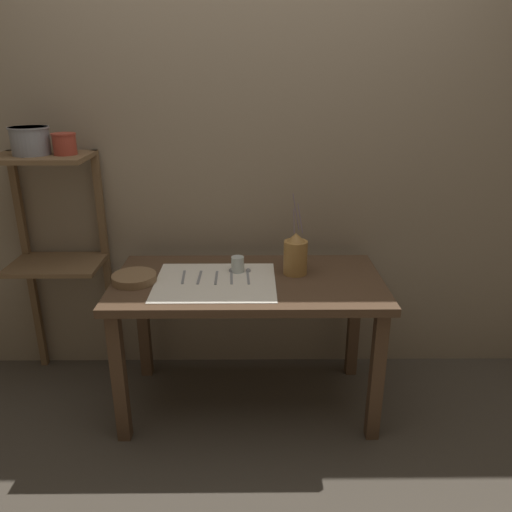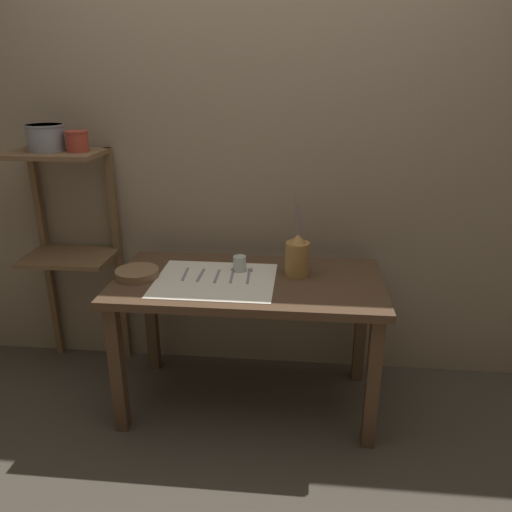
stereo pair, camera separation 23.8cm
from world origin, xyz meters
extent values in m
plane|color=#473F35|center=(0.00, 0.00, 0.00)|extent=(12.00, 12.00, 0.00)
cube|color=gray|center=(0.00, 0.44, 1.20)|extent=(7.00, 0.06, 2.40)
cube|color=#4C3523|center=(0.00, 0.00, 0.69)|extent=(1.31, 0.67, 0.04)
cube|color=#4C3523|center=(-0.59, -0.27, 0.34)|extent=(0.06, 0.06, 0.67)
cube|color=#4C3523|center=(0.59, -0.27, 0.34)|extent=(0.06, 0.06, 0.67)
cube|color=#4C3523|center=(-0.59, 0.27, 0.34)|extent=(0.06, 0.06, 0.67)
cube|color=#4C3523|center=(0.59, 0.27, 0.34)|extent=(0.06, 0.06, 0.67)
cube|color=brown|center=(-1.01, 0.23, 1.27)|extent=(0.47, 0.33, 0.02)
cube|color=brown|center=(-1.01, 0.23, 0.70)|extent=(0.47, 0.33, 0.02)
cube|color=brown|center=(-1.23, 0.38, 0.64)|extent=(0.04, 0.04, 1.28)
cube|color=brown|center=(-0.80, 0.38, 0.64)|extent=(0.04, 0.04, 1.28)
cube|color=silver|center=(-0.16, -0.04, 0.71)|extent=(0.58, 0.48, 0.00)
cylinder|color=olive|center=(0.23, 0.07, 0.80)|extent=(0.12, 0.12, 0.17)
cone|color=olive|center=(0.23, 0.07, 0.90)|extent=(0.09, 0.09, 0.04)
cylinder|color=slate|center=(0.25, 0.06, 1.00)|extent=(0.03, 0.01, 0.15)
cylinder|color=slate|center=(0.22, 0.06, 0.99)|extent=(0.01, 0.02, 0.13)
cylinder|color=slate|center=(0.23, 0.09, 1.02)|extent=(0.04, 0.04, 0.19)
cylinder|color=brown|center=(-0.55, -0.03, 0.73)|extent=(0.21, 0.21, 0.04)
cylinder|color=#B7C1BC|center=(-0.05, 0.09, 0.75)|extent=(0.06, 0.06, 0.08)
cube|color=gray|center=(-0.32, 0.02, 0.72)|extent=(0.02, 0.16, 0.00)
cube|color=gray|center=(-0.24, 0.01, 0.72)|extent=(0.01, 0.16, 0.00)
cube|color=gray|center=(-0.16, 0.01, 0.72)|extent=(0.01, 0.16, 0.00)
cube|color=gray|center=(-0.08, 0.01, 0.72)|extent=(0.02, 0.16, 0.00)
sphere|color=gray|center=(-0.09, 0.09, 0.72)|extent=(0.02, 0.02, 0.02)
cube|color=gray|center=(0.00, 0.01, 0.72)|extent=(0.02, 0.16, 0.00)
sphere|color=gray|center=(0.00, 0.09, 0.72)|extent=(0.02, 0.02, 0.02)
cylinder|color=gray|center=(-1.05, 0.23, 1.35)|extent=(0.18, 0.18, 0.13)
cylinder|color=gray|center=(-1.05, 0.23, 1.41)|extent=(0.19, 0.19, 0.01)
cylinder|color=#9E3828|center=(-0.89, 0.23, 1.33)|extent=(0.11, 0.11, 0.10)
cylinder|color=#9E3828|center=(-0.89, 0.23, 1.38)|extent=(0.12, 0.12, 0.01)
camera|label=1|loc=(0.02, -2.23, 1.66)|focal=35.00mm
camera|label=2|loc=(0.26, -2.22, 1.66)|focal=35.00mm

